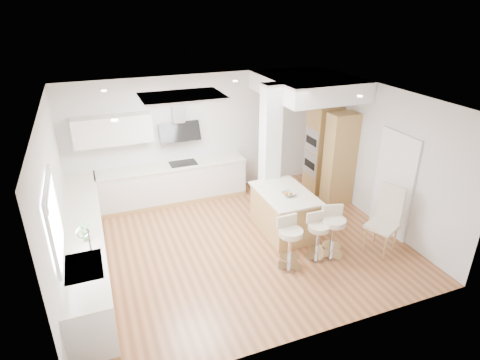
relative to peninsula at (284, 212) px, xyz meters
name	(u,v)px	position (x,y,z in m)	size (l,w,h in m)	color
ground	(239,244)	(-1.00, -0.12, -0.44)	(6.00, 6.00, 0.00)	#9D613A
ceiling	(239,244)	(-1.00, -0.12, -0.44)	(6.00, 5.00, 0.02)	white
wall_back	(200,136)	(-1.00, 2.38, 0.96)	(6.00, 0.04, 2.80)	silver
wall_left	(56,206)	(-4.00, -0.12, 0.96)	(0.04, 5.00, 2.80)	silver
wall_right	(377,155)	(2.00, -0.12, 0.96)	(0.04, 5.00, 2.80)	silver
skylight	(182,97)	(-1.79, 0.48, 2.33)	(4.10, 2.10, 0.06)	white
window_left	(53,217)	(-3.96, -1.02, 1.25)	(0.06, 1.28, 1.07)	white
doorway_right	(394,185)	(1.97, -0.72, 0.56)	(0.05, 1.00, 2.10)	#463F37
counter_left	(86,246)	(-3.70, 0.11, 0.02)	(0.63, 4.50, 1.35)	tan
counter_back	(165,174)	(-1.92, 2.10, 0.26)	(3.62, 0.63, 2.50)	tan
pillar	(270,152)	(0.05, 0.83, 0.96)	(0.35, 0.35, 2.80)	white
soffit	(308,86)	(1.10, 1.28, 2.16)	(1.78, 2.20, 0.40)	white
oven_column	(329,153)	(1.68, 1.11, 0.61)	(0.63, 1.21, 2.10)	tan
peninsula	(284,212)	(0.00, 0.00, 0.00)	(0.96, 1.43, 0.94)	tan
bar_stool_a	(290,240)	(-0.45, -1.09, 0.10)	(0.44, 0.44, 0.96)	silver
bar_stool_b	(318,234)	(0.14, -1.03, 0.05)	(0.40, 0.40, 0.88)	silver
bar_stool_c	(333,229)	(0.44, -1.06, 0.10)	(0.54, 0.54, 0.96)	silver
dining_chair	(386,216)	(1.46, -1.20, 0.24)	(0.65, 0.65, 1.27)	beige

